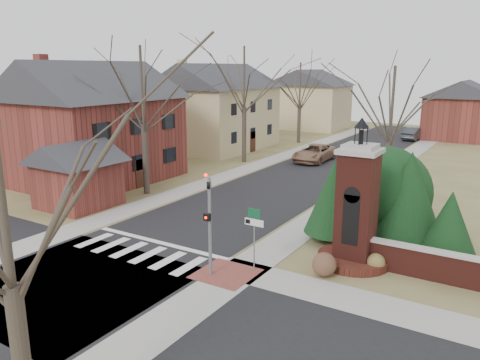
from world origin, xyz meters
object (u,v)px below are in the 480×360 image
Objects in this scene: sign_post at (254,227)px; pickup_truck at (314,153)px; brick_gate_monument at (356,216)px; distant_car at (414,134)px; traffic_signal_pole at (209,216)px.

pickup_truck is at bearing 106.92° from sign_post.
brick_gate_monument is 39.65m from distant_car.
distant_car is at bearing 98.12° from brick_gate_monument.
sign_post is at bearing 99.91° from distant_car.
pickup_truck is (-5.90, 25.06, -1.81)m from traffic_signal_pole.
brick_gate_monument is (4.70, 4.42, -0.42)m from traffic_signal_pole.
sign_post is at bearing -138.58° from brick_gate_monument.
sign_post is 4.55m from brick_gate_monument.
brick_gate_monument is at bearing 105.06° from distant_car.
traffic_signal_pole is at bearing -77.32° from pickup_truck.
sign_post is (1.29, 1.41, -0.64)m from traffic_signal_pole.
traffic_signal_pole is at bearing -132.43° from sign_post.
traffic_signal_pole is 0.80× the size of pickup_truck.
brick_gate_monument is 23.24m from pickup_truck.
pickup_truck is at bearing 103.25° from traffic_signal_pole.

